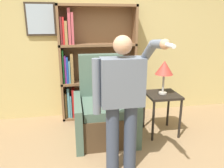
{
  "coord_description": "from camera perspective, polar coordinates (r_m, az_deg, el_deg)",
  "views": [
    {
      "loc": [
        -0.55,
        -1.94,
        1.72
      ],
      "look_at": [
        -0.08,
        0.67,
        0.96
      ],
      "focal_mm": 35.0,
      "sensor_mm": 36.0,
      "label": 1
    }
  ],
  "objects": [
    {
      "name": "wall_back",
      "position": [
        4.02,
        -2.47,
        11.51
      ],
      "size": [
        8.0,
        0.11,
        2.8
      ],
      "color": "tan",
      "rests_on": "ground_plane"
    },
    {
      "name": "armchair",
      "position": [
        3.38,
        -2.1,
        -7.42
      ],
      "size": [
        0.89,
        0.93,
        1.23
      ],
      "color": "#4C3823",
      "rests_on": "ground_plane"
    },
    {
      "name": "person_standing",
      "position": [
        2.41,
        2.64,
        -3.55
      ],
      "size": [
        0.62,
        0.78,
        1.59
      ],
      "color": "#384256",
      "rests_on": "ground_plane"
    },
    {
      "name": "bookcase",
      "position": [
        3.9,
        -5.58,
        5.09
      ],
      "size": [
        1.34,
        0.28,
        1.99
      ],
      "color": "brown",
      "rests_on": "ground_plane"
    },
    {
      "name": "side_table",
      "position": [
        3.47,
        12.96,
        -4.18
      ],
      "size": [
        0.48,
        0.48,
        0.66
      ],
      "color": "black",
      "rests_on": "ground_plane"
    },
    {
      "name": "table_lamp",
      "position": [
        3.33,
        13.5,
        3.95
      ],
      "size": [
        0.27,
        0.27,
        0.51
      ],
      "color": "#B7B2A8",
      "rests_on": "side_table"
    }
  ]
}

